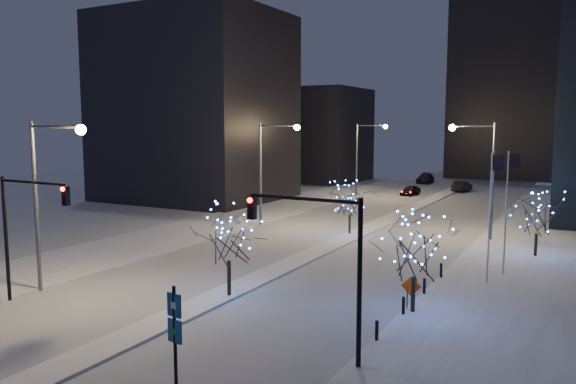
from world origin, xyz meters
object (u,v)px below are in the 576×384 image
Objects in this scene: construction_sign at (411,289)px; car_far at (425,178)px; traffic_signal_west at (23,219)px; traffic_signal_east at (324,250)px; street_lamp_w_far at (364,149)px; street_lamp_w_near at (47,183)px; street_lamp_w_mid at (270,159)px; street_lamp_east at (482,165)px; holiday_tree_median_near at (228,236)px; wayfinding_sign at (175,325)px; holiday_tree_plaza_near at (414,247)px; car_near at (410,190)px; car_mid at (462,186)px; holiday_tree_plaza_far at (537,214)px; holiday_tree_median_far at (350,199)px.

car_far is at bearing 102.14° from construction_sign.
traffic_signal_east is at bearing 3.29° from traffic_signal_west.
traffic_signal_west is (0.50, -52.00, -1.74)m from street_lamp_w_far.
street_lamp_w_mid is at bearing 90.00° from street_lamp_w_near.
street_lamp_w_far is 1.00× the size of street_lamp_east.
wayfinding_sign is (4.50, -10.03, -1.19)m from holiday_tree_median_near.
street_lamp_w_near is at bearing -161.11° from holiday_tree_plaza_near.
street_lamp_east is at bearing 91.12° from holiday_tree_plaza_near.
traffic_signal_west is at bearing -144.45° from holiday_tree_median_near.
car_far is 1.44× the size of wayfinding_sign.
traffic_signal_east is 75.07m from car_far.
traffic_signal_west reaches higher than car_near.
holiday_tree_median_near reaches higher than car_mid.
construction_sign is at bearing 14.65° from holiday_tree_median_near.
holiday_tree_plaza_far is (4.42, 16.66, -0.26)m from holiday_tree_plaza_near.
street_lamp_w_near is at bearing -135.66° from holiday_tree_plaza_far.
car_near is 0.87× the size of holiday_tree_median_far.
car_near is 1.05× the size of wayfinding_sign.
holiday_tree_plaza_near is at bearing 24.56° from traffic_signal_west.
car_far is at bearing 113.54° from holiday_tree_plaza_far.
car_far is at bearing -42.32° from car_mid.
traffic_signal_west reaches higher than holiday_tree_plaza_far.
car_near is (5.05, 4.95, -5.80)m from street_lamp_w_far.
holiday_tree_median_near reaches higher than construction_sign.
street_lamp_w_mid reaches higher than traffic_signal_west.
traffic_signal_west reaches higher than construction_sign.
street_lamp_east is at bearing 88.37° from construction_sign.
street_lamp_w_near is at bearing -90.00° from street_lamp_w_far.
street_lamp_w_near is at bearing -90.00° from street_lamp_w_mid.
street_lamp_w_far is 46.67m from holiday_tree_median_near.
holiday_tree_median_far is 1.21× the size of wayfinding_sign.
holiday_tree_median_far is 0.94× the size of holiday_tree_plaza_far.
street_lamp_w_far is 2.44× the size of car_near.
traffic_signal_west is 1.48× the size of holiday_tree_median_far.
holiday_tree_plaza_far is (21.37, -49.05, 2.46)m from car_far.
wayfinding_sign is (3.50, -68.61, 1.62)m from car_mid.
traffic_signal_west is 1.80× the size of wayfinding_sign.
street_lamp_w_far is at bearing 111.85° from construction_sign.
street_lamp_w_near is at bearing 166.87° from wayfinding_sign.
holiday_tree_median_far reaches higher than car_far.
holiday_tree_plaza_near is (9.00, -56.31, 2.77)m from car_mid.
street_lamp_w_far is 1.78× the size of car_far.
street_lamp_east reaches higher than holiday_tree_median_near.
car_far is at bearing 86.99° from street_lamp_w_mid.
car_near is at bearing 104.24° from construction_sign.
street_lamp_w_far is 1.94× the size of holiday_tree_median_near.
holiday_tree_median_far is (-1.00, 20.31, -0.36)m from holiday_tree_median_near.
holiday_tree_median_far is at bearing 73.44° from traffic_signal_west.
holiday_tree_median_near is 10.40m from construction_sign.
wayfinding_sign reaches higher than car_near.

